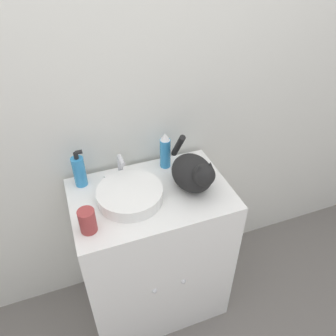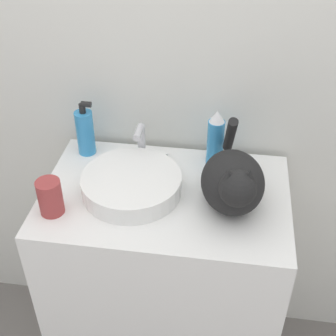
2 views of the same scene
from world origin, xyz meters
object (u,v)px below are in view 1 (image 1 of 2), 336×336
at_px(cat, 193,173).
at_px(soap_bottle, 79,171).
at_px(spray_bottle, 165,151).
at_px(cup, 87,221).

bearing_deg(cat, soap_bottle, -120.45).
relative_size(soap_bottle, spray_bottle, 0.99).
xyz_separation_m(cat, cup, (-0.49, -0.09, -0.04)).
bearing_deg(spray_bottle, cup, -145.66).
xyz_separation_m(cat, soap_bottle, (-0.47, 0.20, -0.01)).
distance_m(spray_bottle, cup, 0.52).
distance_m(cat, spray_bottle, 0.21).
bearing_deg(cup, spray_bottle, 34.34).
height_order(cat, soap_bottle, cat).
distance_m(cat, soap_bottle, 0.51).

